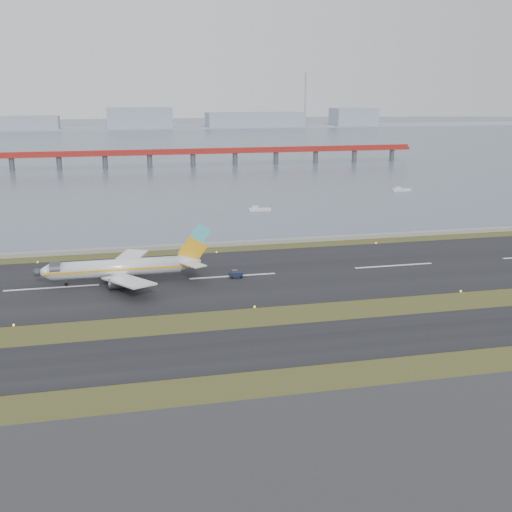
% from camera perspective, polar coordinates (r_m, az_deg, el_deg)
% --- Properties ---
extents(ground, '(1000.00, 1000.00, 0.00)m').
position_cam_1_polar(ground, '(119.94, 0.67, -5.80)').
color(ground, '#344518').
rests_on(ground, ground).
extents(apron_strip, '(1000.00, 50.00, 0.10)m').
position_cam_1_polar(apron_strip, '(73.44, 11.53, -20.40)').
color(apron_strip, '#323234').
rests_on(apron_strip, ground).
extents(taxiway_strip, '(1000.00, 18.00, 0.10)m').
position_cam_1_polar(taxiway_strip, '(109.10, 2.17, -7.91)').
color(taxiway_strip, black).
rests_on(taxiway_strip, ground).
extents(runway_strip, '(1000.00, 45.00, 0.10)m').
position_cam_1_polar(runway_strip, '(147.76, -2.07, -1.82)').
color(runway_strip, black).
rests_on(runway_strip, ground).
extents(seawall, '(1000.00, 2.50, 1.00)m').
position_cam_1_polar(seawall, '(176.20, -3.93, 1.02)').
color(seawall, gray).
rests_on(seawall, ground).
extents(bay_water, '(1400.00, 800.00, 1.30)m').
position_cam_1_polar(bay_water, '(571.36, -10.45, 10.19)').
color(bay_water, '#4D5F6F').
rests_on(bay_water, ground).
extents(red_pier, '(260.00, 5.00, 10.20)m').
position_cam_1_polar(red_pier, '(363.86, -5.64, 9.11)').
color(red_pier, maroon).
rests_on(red_pier, ground).
extents(far_shoreline, '(1400.00, 80.00, 60.50)m').
position_cam_1_polar(far_shoreline, '(731.18, -10.02, 11.61)').
color(far_shoreline, '#97A0B3').
rests_on(far_shoreline, ground).
extents(airliner, '(38.52, 32.89, 12.80)m').
position_cam_1_polar(airliner, '(145.24, -11.68, -1.01)').
color(airliner, white).
rests_on(airliner, ground).
extents(pushback_tug, '(3.02, 1.86, 1.90)m').
position_cam_1_polar(pushback_tug, '(146.36, -1.81, -1.62)').
color(pushback_tug, '#131D35').
rests_on(pushback_tug, ground).
extents(workboat_near, '(7.94, 3.30, 1.87)m').
position_cam_1_polar(workboat_near, '(227.40, 0.27, 4.18)').
color(workboat_near, silver).
rests_on(workboat_near, ground).
extents(workboat_far, '(8.02, 2.67, 1.93)m').
position_cam_1_polar(workboat_far, '(279.06, 12.74, 5.77)').
color(workboat_far, silver).
rests_on(workboat_far, ground).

